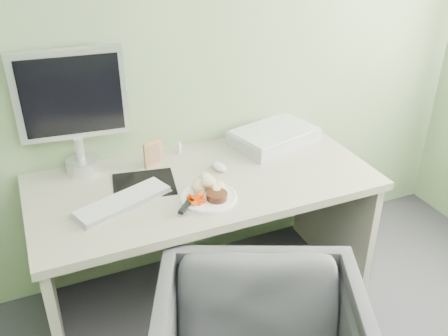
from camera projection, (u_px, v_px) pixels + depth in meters
name	position (u px, v px, depth m)	size (l,w,h in m)	color
wall_back	(172.00, 28.00, 2.33)	(3.50, 3.50, 0.00)	gray
desk	(204.00, 212.00, 2.42)	(1.60, 0.75, 0.73)	#BCB39D
plate	(209.00, 198.00, 2.18)	(0.25, 0.25, 0.01)	white
steak	(217.00, 196.00, 2.15)	(0.09, 0.09, 0.03)	black
potato_pile	(211.00, 184.00, 2.21)	(0.12, 0.09, 0.07)	tan
carrot_heap	(197.00, 197.00, 2.13)	(0.06, 0.06, 0.04)	#FF4205
steak_knife	(189.00, 202.00, 2.11)	(0.18, 0.19, 0.02)	silver
mousepad	(144.00, 184.00, 2.29)	(0.28, 0.25, 0.00)	black
keyboard	(123.00, 201.00, 2.14)	(0.42, 0.12, 0.02)	white
computer_mouse	(219.00, 167.00, 2.40)	(0.05, 0.10, 0.03)	white
photo_frame	(153.00, 153.00, 2.42)	(0.11, 0.01, 0.13)	#A46F4C
eyedrop_bottle	(179.00, 147.00, 2.55)	(0.03, 0.03, 0.07)	white
scanner	(274.00, 137.00, 2.65)	(0.43, 0.29, 0.07)	#ADB0B5
monitor	(72.00, 106.00, 2.25)	(0.49, 0.15, 0.59)	silver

